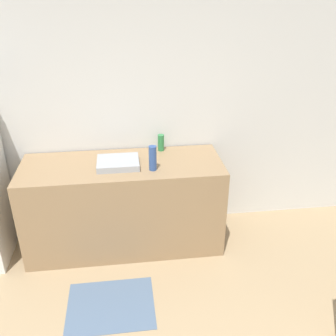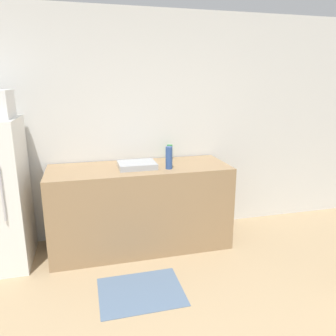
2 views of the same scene
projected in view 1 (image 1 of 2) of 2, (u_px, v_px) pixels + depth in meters
The scene contains 6 objects.
wall_back at pixel (99, 114), 3.76m from camera, with size 8.00×0.06×2.60m, color silver.
counter at pixel (124, 205), 3.80m from camera, with size 1.95×0.72×0.92m, color #937551.
sink_basin at pixel (118, 163), 3.55m from camera, with size 0.39×0.32×0.06m, color #9EA3A8.
bottle_tall at pixel (153, 158), 3.43m from camera, with size 0.07×0.07×0.24m, color #2D4C8C.
bottle_short at pixel (161, 143), 3.85m from camera, with size 0.07×0.07×0.17m, color #2D7F42.
kitchen_rug at pixel (111, 305), 3.22m from camera, with size 0.74×0.59×0.01m, color slate.
Camera 1 is at (0.24, -0.86, 2.50)m, focal length 40.00 mm.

